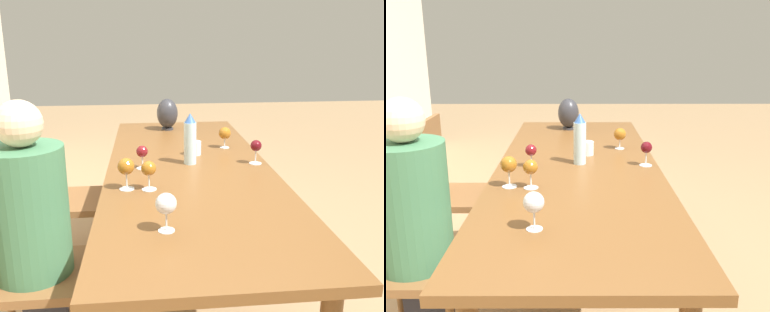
% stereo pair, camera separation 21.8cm
% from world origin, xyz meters
% --- Properties ---
extents(ground_plane, '(14.00, 14.00, 0.00)m').
position_xyz_m(ground_plane, '(0.00, 0.00, 0.00)').
color(ground_plane, '#937551').
extents(dining_table, '(2.44, 0.89, 0.76)m').
position_xyz_m(dining_table, '(0.00, 0.00, 0.68)').
color(dining_table, brown).
rests_on(dining_table, ground_plane).
extents(water_bottle, '(0.07, 0.07, 0.29)m').
position_xyz_m(water_bottle, '(0.04, -0.01, 0.89)').
color(water_bottle, '#ADCCD6').
rests_on(water_bottle, dining_table).
extents(water_tumbler, '(0.08, 0.08, 0.08)m').
position_xyz_m(water_tumbler, '(0.22, -0.06, 0.80)').
color(water_tumbler, silver).
rests_on(water_tumbler, dining_table).
extents(vase, '(0.16, 0.16, 0.24)m').
position_xyz_m(vase, '(0.95, 0.07, 0.88)').
color(vase, '#2D2D33').
rests_on(vase, dining_table).
extents(wine_glass_0, '(0.08, 0.08, 0.13)m').
position_xyz_m(wine_glass_0, '(0.37, -0.27, 0.85)').
color(wine_glass_0, silver).
rests_on(wine_glass_0, dining_table).
extents(wine_glass_1, '(0.08, 0.08, 0.15)m').
position_xyz_m(wine_glass_1, '(-0.80, 0.16, 0.86)').
color(wine_glass_1, silver).
rests_on(wine_glass_1, dining_table).
extents(wine_glass_2, '(0.07, 0.07, 0.13)m').
position_xyz_m(wine_glass_2, '(-0.02, 0.25, 0.85)').
color(wine_glass_2, silver).
rests_on(wine_glass_2, dining_table).
extents(wine_glass_3, '(0.08, 0.08, 0.15)m').
position_xyz_m(wine_glass_3, '(-0.34, 0.33, 0.86)').
color(wine_glass_3, silver).
rests_on(wine_glass_3, dining_table).
extents(wine_glass_4, '(0.07, 0.07, 0.13)m').
position_xyz_m(wine_glass_4, '(0.01, -0.37, 0.85)').
color(wine_glass_4, silver).
rests_on(wine_glass_4, dining_table).
extents(wine_glass_5, '(0.07, 0.07, 0.14)m').
position_xyz_m(wine_glass_5, '(-0.35, 0.22, 0.86)').
color(wine_glass_5, silver).
rests_on(wine_glass_5, dining_table).
extents(chair_near, '(0.44, 0.44, 0.95)m').
position_xyz_m(chair_near, '(-0.52, 0.80, 0.51)').
color(chair_near, brown).
rests_on(chair_near, ground_plane).
extents(chair_far, '(0.44, 0.44, 0.95)m').
position_xyz_m(chair_far, '(0.35, 0.80, 0.51)').
color(chair_far, brown).
rests_on(chair_far, ground_plane).
extents(person_near, '(0.33, 0.33, 1.21)m').
position_xyz_m(person_near, '(-0.52, 0.72, 0.65)').
color(person_near, '#2D2D38').
rests_on(person_near, ground_plane).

